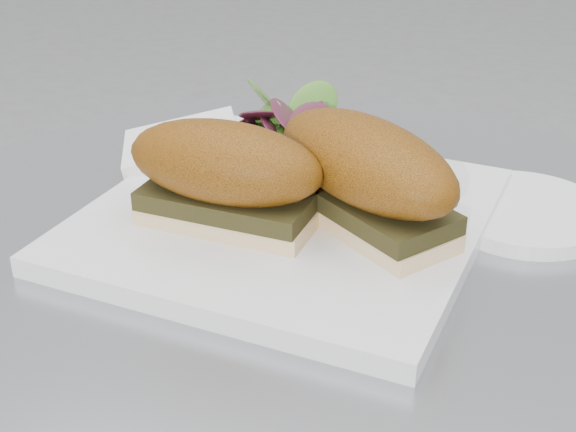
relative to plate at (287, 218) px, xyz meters
name	(u,v)px	position (x,y,z in m)	size (l,w,h in m)	color
plate	(287,218)	(0.00, 0.00, 0.00)	(0.29, 0.29, 0.02)	white
sandwich_left	(225,174)	(-0.03, -0.04, 0.05)	(0.15, 0.08, 0.08)	beige
sandwich_right	(365,172)	(0.06, 0.00, 0.05)	(0.19, 0.17, 0.08)	beige
salad	(272,133)	(-0.04, 0.09, 0.03)	(0.12, 0.12, 0.05)	#48802A
napkin	(199,164)	(-0.11, 0.07, 0.00)	(0.14, 0.14, 0.02)	white
saucer	(523,212)	(0.17, 0.07, 0.00)	(0.14, 0.14, 0.01)	white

